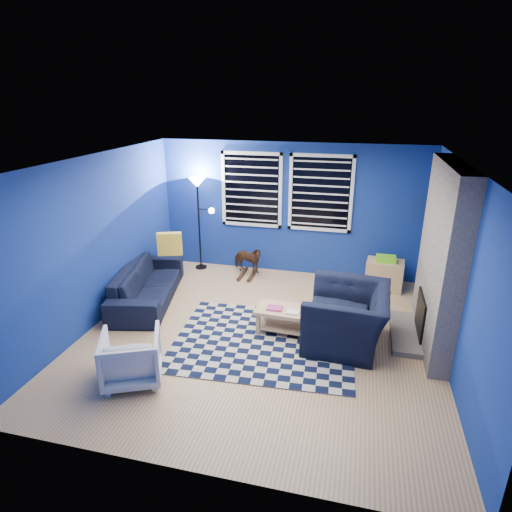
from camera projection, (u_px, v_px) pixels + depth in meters
The scene contains 18 objects.
floor at pixel (260, 335), 6.24m from camera, with size 5.00×5.00×0.00m, color tan.
ceiling at pixel (260, 162), 5.35m from camera, with size 5.00×5.00×0.00m, color white.
wall_back at pixel (290, 210), 8.06m from camera, with size 5.00×5.00×0.00m, color navy.
wall_left at pixel (97, 241), 6.35m from camera, with size 5.00×5.00×0.00m, color navy.
wall_right at pixel (458, 272), 5.24m from camera, with size 5.00×5.00×0.00m, color navy.
fireplace at pixel (439, 261), 5.74m from camera, with size 0.65×2.00×2.50m.
window_left at pixel (251, 190), 8.07m from camera, with size 1.17×0.06×1.42m.
window_right at pixel (321, 194), 7.78m from camera, with size 1.17×0.06×1.42m.
tv at pixel (433, 217), 7.01m from camera, with size 0.07×1.00×0.58m.
rug at pixel (264, 341), 6.07m from camera, with size 2.50×2.00×0.02m, color black.
sofa at pixel (148, 284), 7.19m from camera, with size 0.82×2.09×0.61m, color black.
armchair_big at pixel (347, 317), 5.92m from camera, with size 1.09×1.25×0.81m, color black.
armchair_bent at pixel (131, 357), 5.16m from camera, with size 0.68×0.70×0.64m, color gray.
rocking_horse at pixel (247, 260), 8.16m from camera, with size 0.63×0.29×0.53m, color #432915.
coffee_table at pixel (284, 315), 6.21m from camera, with size 0.84×0.51×0.41m.
cabinet at pixel (384, 274), 7.64m from camera, with size 0.67×0.48×0.62m.
floor_lamp at pixel (199, 195), 8.14m from camera, with size 0.49×0.30×1.82m.
throw_pillow at pixel (170, 244), 7.56m from camera, with size 0.43×0.13×0.41m, color gold.
Camera 1 is at (1.24, -5.28, 3.29)m, focal length 30.00 mm.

